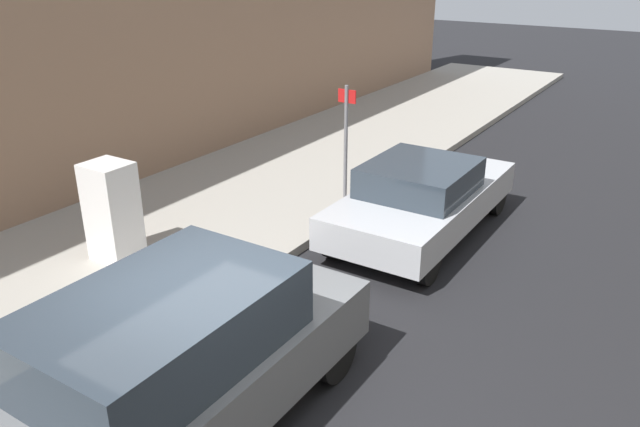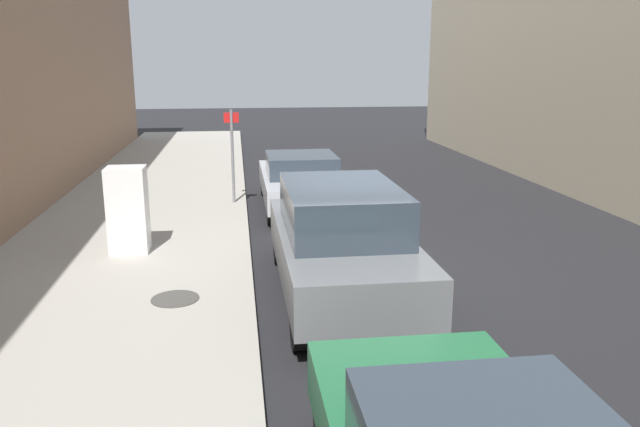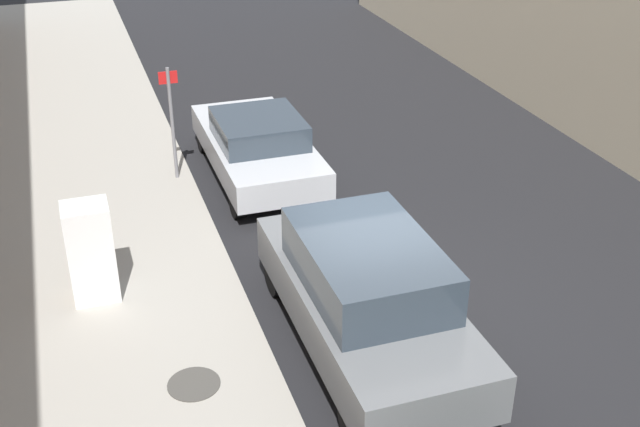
% 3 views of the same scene
% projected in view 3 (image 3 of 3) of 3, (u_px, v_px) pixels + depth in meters
% --- Properties ---
extents(ground_plane, '(80.00, 80.00, 0.00)m').
position_uv_depth(ground_plane, '(371.00, 317.00, 12.17)').
color(ground_plane, black).
extents(sidewalk_slab, '(4.69, 44.00, 0.16)m').
position_uv_depth(sidewalk_slab, '(97.00, 366.00, 11.00)').
color(sidewalk_slab, '#9E998E').
rests_on(sidewalk_slab, ground).
extents(discarded_refrigerator, '(0.68, 0.61, 1.57)m').
position_uv_depth(discarded_refrigerator, '(91.00, 252.00, 12.03)').
color(discarded_refrigerator, white).
rests_on(discarded_refrigerator, sidewalk_slab).
extents(manhole_cover, '(0.70, 0.70, 0.02)m').
position_uv_depth(manhole_cover, '(194.00, 384.00, 10.54)').
color(manhole_cover, '#47443F').
rests_on(manhole_cover, sidewalk_slab).
extents(street_sign_post, '(0.36, 0.07, 2.28)m').
position_uv_depth(street_sign_post, '(172.00, 117.00, 15.56)').
color(street_sign_post, slate).
rests_on(street_sign_post, sidewalk_slab).
extents(parked_suv_gray, '(1.90, 4.73, 1.75)m').
position_uv_depth(parked_suv_gray, '(366.00, 294.00, 11.09)').
color(parked_suv_gray, slate).
rests_on(parked_suv_gray, ground).
extents(parked_sedan_silver, '(1.87, 4.39, 1.37)m').
position_uv_depth(parked_sedan_silver, '(257.00, 145.00, 16.24)').
color(parked_sedan_silver, silver).
rests_on(parked_sedan_silver, ground).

